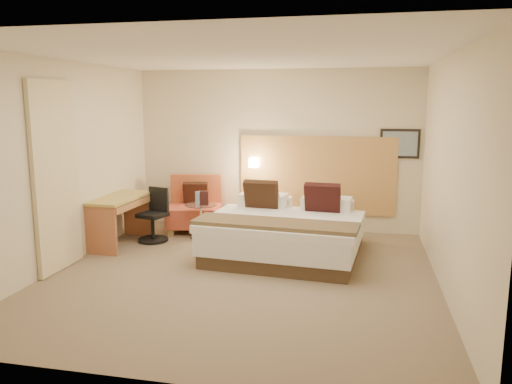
% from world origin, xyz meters
% --- Properties ---
extents(floor, '(4.80, 5.00, 0.02)m').
position_xyz_m(floor, '(0.00, 0.00, -0.01)').
color(floor, '#7A6952').
rests_on(floor, ground).
extents(ceiling, '(4.80, 5.00, 0.02)m').
position_xyz_m(ceiling, '(0.00, 0.00, 2.71)').
color(ceiling, white).
rests_on(ceiling, floor).
extents(wall_back, '(4.80, 0.02, 2.70)m').
position_xyz_m(wall_back, '(0.00, 2.51, 1.35)').
color(wall_back, beige).
rests_on(wall_back, floor).
extents(wall_front, '(4.80, 0.02, 2.70)m').
position_xyz_m(wall_front, '(0.00, -2.51, 1.35)').
color(wall_front, beige).
rests_on(wall_front, floor).
extents(wall_left, '(0.02, 5.00, 2.70)m').
position_xyz_m(wall_left, '(-2.41, 0.00, 1.35)').
color(wall_left, beige).
rests_on(wall_left, floor).
extents(wall_right, '(0.02, 5.00, 2.70)m').
position_xyz_m(wall_right, '(2.41, 0.00, 1.35)').
color(wall_right, beige).
rests_on(wall_right, floor).
extents(headboard_panel, '(2.60, 0.04, 1.30)m').
position_xyz_m(headboard_panel, '(0.70, 2.47, 0.95)').
color(headboard_panel, '#BB8848').
rests_on(headboard_panel, wall_back).
extents(art_frame, '(0.62, 0.03, 0.47)m').
position_xyz_m(art_frame, '(2.02, 2.48, 1.50)').
color(art_frame, black).
rests_on(art_frame, wall_back).
extents(art_canvas, '(0.54, 0.01, 0.39)m').
position_xyz_m(art_canvas, '(2.02, 2.46, 1.50)').
color(art_canvas, gray).
rests_on(art_canvas, wall_back).
extents(lamp_arm, '(0.02, 0.12, 0.02)m').
position_xyz_m(lamp_arm, '(-0.35, 2.42, 1.15)').
color(lamp_arm, silver).
rests_on(lamp_arm, wall_back).
extents(lamp_shade, '(0.15, 0.15, 0.15)m').
position_xyz_m(lamp_shade, '(-0.35, 2.36, 1.15)').
color(lamp_shade, '#FFEDC6').
rests_on(lamp_shade, wall_back).
extents(curtain, '(0.06, 0.90, 2.42)m').
position_xyz_m(curtain, '(-2.36, -0.25, 1.22)').
color(curtain, beige).
rests_on(curtain, wall_left).
extents(bottle_a, '(0.07, 0.07, 0.20)m').
position_xyz_m(bottle_a, '(-1.09, 1.52, 0.67)').
color(bottle_a, '#90ADDE').
rests_on(bottle_a, side_table).
extents(bottle_b, '(0.07, 0.07, 0.20)m').
position_xyz_m(bottle_b, '(-1.06, 1.58, 0.67)').
color(bottle_b, '#7AAABE').
rests_on(bottle_b, side_table).
extents(menu_folder, '(0.14, 0.06, 0.22)m').
position_xyz_m(menu_folder, '(-0.96, 1.49, 0.68)').
color(menu_folder, '#331515').
rests_on(menu_folder, side_table).
extents(bed, '(2.24, 2.19, 1.02)m').
position_xyz_m(bed, '(0.42, 1.01, 0.33)').
color(bed, '#443222').
rests_on(bed, floor).
extents(lounge_chair, '(1.01, 0.93, 0.92)m').
position_xyz_m(lounge_chair, '(-1.31, 2.04, 0.37)').
color(lounge_chair, tan).
rests_on(lounge_chair, floor).
extents(side_table, '(0.56, 0.56, 0.56)m').
position_xyz_m(side_table, '(-1.03, 1.52, 0.32)').
color(side_table, white).
rests_on(side_table, floor).
extents(desk, '(0.60, 1.22, 0.75)m').
position_xyz_m(desk, '(-2.11, 0.97, 0.59)').
color(desk, tan).
rests_on(desk, floor).
extents(desk_chair, '(0.58, 0.58, 0.83)m').
position_xyz_m(desk_chair, '(-1.72, 1.28, 0.34)').
color(desk_chair, black).
rests_on(desk_chair, floor).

